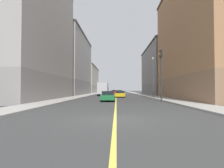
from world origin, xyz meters
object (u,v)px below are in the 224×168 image
(car_red, at_px, (114,92))
(box_truck, at_px, (103,89))
(building_left_near, at_px, (211,37))
(building_right_midblock, at_px, (66,65))
(building_left_mid, at_px, (167,71))
(building_right_distant, at_px, (83,80))
(building_right_corner, at_px, (20,31))
(traffic_light_left_near, at_px, (161,68))
(street_lamp_left_near, at_px, (153,73))
(car_yellow, at_px, (120,94))
(car_green, at_px, (108,96))
(car_orange, at_px, (119,92))
(car_silver, at_px, (106,92))
(car_teal, at_px, (119,92))

(car_red, distance_m, box_truck, 21.57)
(building_left_near, bearing_deg, building_right_midblock, 139.73)
(building_left_mid, bearing_deg, building_right_distant, 136.98)
(building_right_corner, bearing_deg, traffic_light_left_near, -11.24)
(building_right_corner, xyz_separation_m, building_right_distant, (0.00, 52.88, -4.69))
(street_lamp_left_near, relative_size, car_yellow, 1.68)
(car_green, xyz_separation_m, car_orange, (2.18, 51.52, -0.03))
(car_green, bearing_deg, box_truck, 95.83)
(traffic_light_left_near, relative_size, car_orange, 1.56)
(traffic_light_left_near, bearing_deg, building_right_corner, 168.76)
(building_right_distant, height_order, box_truck, building_right_distant)
(building_left_near, height_order, car_green, building_left_near)
(building_left_near, distance_m, car_green, 18.15)
(traffic_light_left_near, xyz_separation_m, car_silver, (-8.87, 33.36, -3.50))
(building_right_midblock, xyz_separation_m, car_orange, (15.53, 23.45, -7.81))
(building_left_mid, height_order, building_right_corner, building_right_corner)
(building_left_near, relative_size, building_left_mid, 0.95)
(car_green, height_order, car_orange, car_green)
(traffic_light_left_near, distance_m, car_yellow, 14.31)
(car_yellow, bearing_deg, building_right_midblock, 133.18)
(building_left_mid, distance_m, building_right_corner, 38.97)
(car_red, bearing_deg, box_truck, -96.19)
(building_right_midblock, bearing_deg, car_green, -64.55)
(building_right_distant, distance_m, car_teal, 30.06)
(traffic_light_left_near, xyz_separation_m, car_yellow, (-4.87, 12.98, -3.54))
(building_right_corner, relative_size, street_lamp_left_near, 2.92)
(traffic_light_left_near, height_order, car_silver, traffic_light_left_near)
(building_right_distant, bearing_deg, car_orange, -15.22)
(building_right_corner, bearing_deg, car_red, 71.23)
(building_left_mid, distance_m, building_right_midblock, 28.87)
(car_green, distance_m, car_teal, 30.38)
(building_right_corner, relative_size, box_truck, 3.03)
(traffic_light_left_near, bearing_deg, building_left_mid, 73.78)
(traffic_light_left_near, distance_m, box_truck, 24.18)
(building_right_distant, bearing_deg, car_yellow, -70.88)
(car_teal, relative_size, car_yellow, 1.06)
(building_right_distant, distance_m, car_yellow, 46.73)
(building_right_midblock, distance_m, car_orange, 29.19)
(building_right_midblock, bearing_deg, car_red, 47.13)
(car_orange, bearing_deg, traffic_light_left_near, -85.06)
(traffic_light_left_near, distance_m, car_green, 7.68)
(car_silver, distance_m, car_yellow, 20.77)
(box_truck, bearing_deg, car_silver, 89.89)
(car_teal, bearing_deg, building_left_near, -63.04)
(building_left_mid, xyz_separation_m, traffic_light_left_near, (-8.73, -29.99, -2.64))
(building_left_mid, relative_size, car_red, 5.94)
(car_teal, bearing_deg, car_green, -93.57)
(traffic_light_left_near, xyz_separation_m, car_teal, (-4.84, 31.45, -3.52))
(street_lamp_left_near, height_order, car_teal, street_lamp_left_near)
(building_right_corner, xyz_separation_m, traffic_light_left_near, (20.08, -3.99, -6.17))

